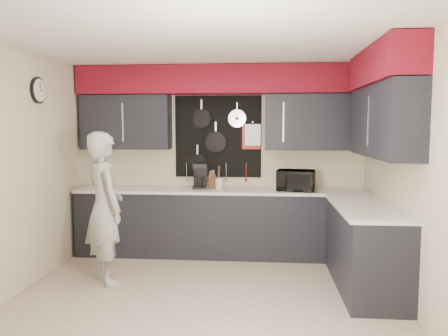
# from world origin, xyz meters

# --- Properties ---
(ground) EXTENTS (4.00, 4.00, 0.00)m
(ground) POSITION_xyz_m (0.00, 0.00, 0.00)
(ground) COLOR #B7A18E
(ground) RESTS_ON ground
(back_wall_assembly) EXTENTS (4.00, 0.36, 2.60)m
(back_wall_assembly) POSITION_xyz_m (0.01, 1.60, 2.01)
(back_wall_assembly) COLOR beige
(back_wall_assembly) RESTS_ON ground
(right_wall_assembly) EXTENTS (0.36, 3.50, 2.60)m
(right_wall_assembly) POSITION_xyz_m (1.85, 0.26, 1.94)
(right_wall_assembly) COLOR beige
(right_wall_assembly) RESTS_ON ground
(left_wall_assembly) EXTENTS (0.05, 3.50, 2.60)m
(left_wall_assembly) POSITION_xyz_m (-1.99, 0.02, 1.33)
(left_wall_assembly) COLOR beige
(left_wall_assembly) RESTS_ON ground
(base_cabinets) EXTENTS (3.95, 2.20, 0.92)m
(base_cabinets) POSITION_xyz_m (0.49, 1.13, 0.46)
(base_cabinets) COLOR black
(base_cabinets) RESTS_ON ground
(microwave) EXTENTS (0.54, 0.40, 0.27)m
(microwave) POSITION_xyz_m (1.02, 1.38, 1.06)
(microwave) COLOR black
(microwave) RESTS_ON base_cabinets
(knife_block) EXTENTS (0.11, 0.11, 0.20)m
(knife_block) POSITION_xyz_m (-0.10, 1.42, 1.02)
(knife_block) COLOR #351C10
(knife_block) RESTS_ON base_cabinets
(utensil_crock) EXTENTS (0.11, 0.11, 0.14)m
(utensil_crock) POSITION_xyz_m (-0.02, 1.50, 0.99)
(utensil_crock) COLOR white
(utensil_crock) RESTS_ON base_cabinets
(coffee_maker) EXTENTS (0.21, 0.25, 0.34)m
(coffee_maker) POSITION_xyz_m (-0.28, 1.51, 1.10)
(coffee_maker) COLOR black
(coffee_maker) RESTS_ON base_cabinets
(person) EXTENTS (0.72, 0.74, 1.72)m
(person) POSITION_xyz_m (-1.20, 0.29, 0.86)
(person) COLOR #B9B9B6
(person) RESTS_ON ground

